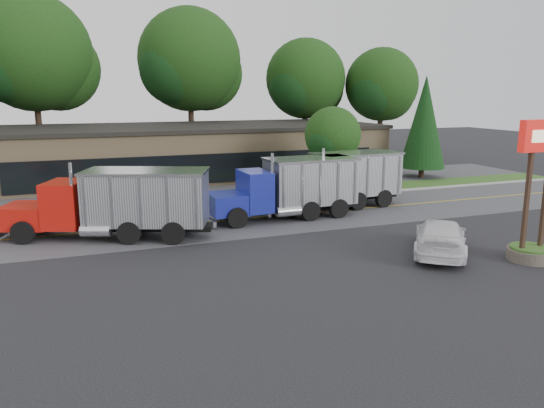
% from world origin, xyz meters
% --- Properties ---
extents(ground, '(140.00, 140.00, 0.00)m').
position_xyz_m(ground, '(0.00, 0.00, 0.00)').
color(ground, '#2C2C31').
rests_on(ground, ground).
extents(road, '(60.00, 8.00, 0.02)m').
position_xyz_m(road, '(0.00, 9.00, 0.00)').
color(road, slate).
rests_on(road, ground).
extents(center_line, '(60.00, 0.12, 0.01)m').
position_xyz_m(center_line, '(0.00, 9.00, 0.00)').
color(center_line, gold).
rests_on(center_line, ground).
extents(curb, '(60.00, 0.30, 0.12)m').
position_xyz_m(curb, '(0.00, 13.20, 0.00)').
color(curb, '#9E9E99').
rests_on(curb, ground).
extents(grass_verge, '(60.00, 3.40, 0.03)m').
position_xyz_m(grass_verge, '(0.00, 15.00, 0.00)').
color(grass_verge, '#2C5D20').
rests_on(grass_verge, ground).
extents(far_parking, '(60.00, 7.00, 0.02)m').
position_xyz_m(far_parking, '(0.00, 20.00, 0.00)').
color(far_parking, slate).
rests_on(far_parking, ground).
extents(strip_mall, '(32.00, 12.00, 4.00)m').
position_xyz_m(strip_mall, '(2.00, 26.00, 2.00)').
color(strip_mall, tan).
rests_on(strip_mall, ground).
extents(bilo_sign, '(2.20, 1.90, 5.95)m').
position_xyz_m(bilo_sign, '(10.50, -2.50, 2.02)').
color(bilo_sign, '#6B6054').
rests_on(bilo_sign, ground).
extents(tree_far_b, '(10.94, 10.30, 15.60)m').
position_xyz_m(tree_far_b, '(-9.83, 34.13, 9.96)').
color(tree_far_b, '#382619').
rests_on(tree_far_b, ground).
extents(tree_far_c, '(10.62, 10.00, 15.15)m').
position_xyz_m(tree_far_c, '(4.16, 34.13, 9.67)').
color(tree_far_c, '#382619').
rests_on(tree_far_c, ground).
extents(tree_far_d, '(8.81, 8.29, 12.56)m').
position_xyz_m(tree_far_d, '(16.13, 33.11, 8.01)').
color(tree_far_d, '#382619').
rests_on(tree_far_d, ground).
extents(tree_far_e, '(8.21, 7.73, 11.71)m').
position_xyz_m(tree_far_e, '(24.13, 31.10, 7.47)').
color(tree_far_e, '#382619').
rests_on(tree_far_e, ground).
extents(evergreen_right, '(3.71, 3.71, 8.43)m').
position_xyz_m(evergreen_right, '(20.00, 18.00, 4.63)').
color(evergreen_right, '#382619').
rests_on(evergreen_right, ground).
extents(tree_verge, '(4.25, 4.00, 6.07)m').
position_xyz_m(tree_verge, '(10.06, 15.05, 3.86)').
color(tree_verge, '#382619').
rests_on(tree_verge, ground).
extents(dump_truck_red, '(10.14, 5.94, 3.36)m').
position_xyz_m(dump_truck_red, '(-5.50, 7.38, 1.81)').
color(dump_truck_red, black).
rests_on(dump_truck_red, ground).
extents(dump_truck_blue, '(8.71, 2.84, 3.36)m').
position_xyz_m(dump_truck_blue, '(4.04, 8.40, 1.81)').
color(dump_truck_blue, black).
rests_on(dump_truck_blue, ground).
extents(dump_truck_maroon, '(9.44, 3.36, 3.36)m').
position_xyz_m(dump_truck_maroon, '(7.77, 9.81, 1.81)').
color(dump_truck_maroon, black).
rests_on(dump_truck_maroon, ground).
extents(rally_car, '(4.95, 5.48, 1.53)m').
position_xyz_m(rally_car, '(7.50, -0.35, 0.77)').
color(rally_car, white).
rests_on(rally_car, ground).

